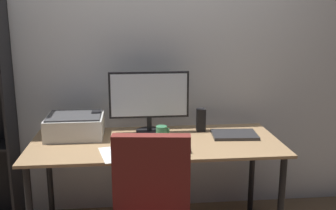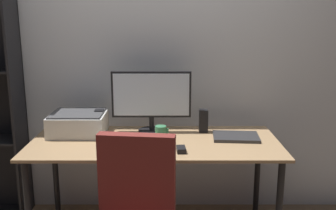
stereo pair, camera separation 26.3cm
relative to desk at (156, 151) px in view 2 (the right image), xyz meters
name	(u,v)px [view 2 (the right image)]	position (x,y,z in m)	size (l,w,h in m)	color
back_wall	(158,53)	(0.00, 0.54, 0.64)	(6.40, 0.10, 2.60)	silver
desk	(156,151)	(0.00, 0.00, 0.00)	(1.73, 0.74, 0.74)	tan
monitor	(153,97)	(-0.03, 0.23, 0.34)	(0.59, 0.20, 0.46)	black
keyboard	(148,150)	(-0.05, -0.21, 0.09)	(0.29, 0.11, 0.02)	silver
mouse	(182,149)	(0.18, -0.22, 0.09)	(0.06, 0.10, 0.03)	black
coffee_mug	(162,133)	(0.04, 0.00, 0.13)	(0.09, 0.08, 0.11)	#387F51
laptop	(237,137)	(0.58, 0.06, 0.09)	(0.32, 0.23, 0.02)	#2D2D30
speaker_left	(101,121)	(-0.42, 0.22, 0.16)	(0.06, 0.07, 0.17)	black
speaker_right	(205,121)	(0.36, 0.22, 0.16)	(0.06, 0.07, 0.17)	black
printer	(80,123)	(-0.57, 0.17, 0.16)	(0.40, 0.34, 0.16)	silver
paper_sheet	(115,152)	(-0.25, -0.23, 0.08)	(0.21, 0.30, 0.00)	white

